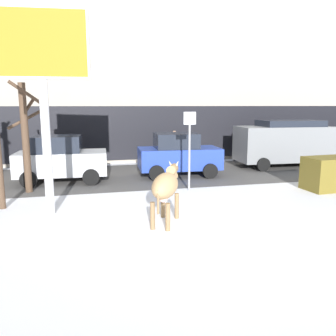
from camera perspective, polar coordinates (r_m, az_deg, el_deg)
The scene contains 14 objects.
ground_plane at distance 8.22m, azimuth 9.60°, elevation -11.66°, with size 120.00×120.00×0.00m, color white.
road_strip at distance 15.43m, azimuth -1.80°, elevation -1.07°, with size 60.00×5.60×0.01m, color #514F4C.
building_facade at distance 21.72m, azimuth -5.56°, elevation 19.39°, with size 44.00×6.10×13.00m.
cow_tan at distance 8.96m, azimuth -0.35°, elevation -2.99°, with size 1.26×1.87×1.54m.
billboard at distance 10.12m, azimuth -20.21°, elevation 16.86°, with size 2.53×0.45×5.56m.
car_silver_hatchback at distance 14.47m, azimuth -17.23°, elevation 1.41°, with size 3.58×2.06×1.86m.
car_blue_hatchback at distance 15.07m, azimuth 1.75°, elevation 2.22°, with size 3.58×2.06×1.86m.
car_grey_van at distance 18.15m, azimuth 18.57°, elevation 4.08°, with size 4.69×2.30×2.32m.
pedestrian_near_billboard at distance 18.21m, azimuth 1.06°, elevation 3.49°, with size 0.36×0.24×1.73m.
pedestrian_by_cars at distance 21.49m, azimuth 21.50°, elevation 3.82°, with size 0.36×0.24×1.73m.
pedestrian_far_left at distance 19.39m, azimuth 11.18°, elevation 3.71°, with size 0.36×0.24×1.73m.
bare_tree_left_lot at distance 13.03m, azimuth -22.41°, elevation 5.27°, with size 1.48×1.55×3.84m.
dumpster at distance 13.88m, azimuth 24.98°, elevation -0.83°, with size 1.70×1.10×1.20m, color brown.
street_sign at distance 12.36m, azimuth 3.56°, elevation 3.88°, with size 0.44×0.08×2.82m.
Camera 1 is at (-3.06, -6.98, 3.06)m, focal length 36.95 mm.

